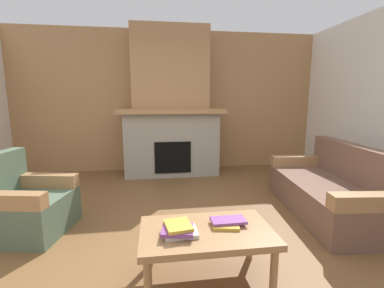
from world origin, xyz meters
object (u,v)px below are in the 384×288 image
object	(u,v)px
couch	(331,191)
coffee_table	(206,236)
armchair	(24,206)
fireplace	(171,112)

from	to	relation	value
couch	coffee_table	distance (m)	2.04
armchair	coffee_table	bearing A→B (deg)	-30.49
fireplace	couch	world-z (taller)	fireplace
fireplace	couch	xyz separation A→B (m)	(1.83, -2.14, -0.88)
armchair	coffee_table	size ratio (longest dim) A/B	0.89
couch	armchair	xyz separation A→B (m)	(-3.52, 0.02, 0.01)
armchair	couch	bearing A→B (deg)	-0.26
couch	coffee_table	xyz separation A→B (m)	(-1.76, -1.02, 0.09)
fireplace	coffee_table	xyz separation A→B (m)	(0.06, -3.15, -0.79)
fireplace	couch	size ratio (longest dim) A/B	1.43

